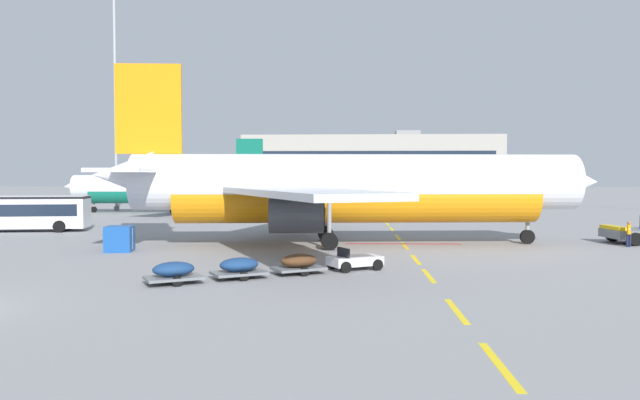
# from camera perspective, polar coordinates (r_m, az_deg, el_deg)

# --- Properties ---
(ground) EXTENTS (400.00, 400.00, 0.00)m
(ground) POSITION_cam_1_polar(r_m,az_deg,el_deg) (65.66, 25.85, -2.06)
(ground) COLOR gray
(apron_paint_markings) EXTENTS (8.00, 95.59, 0.01)m
(apron_paint_markings) POSITION_cam_1_polar(r_m,az_deg,el_deg) (57.49, 6.49, -2.43)
(apron_paint_markings) COLOR yellow
(apron_paint_markings) RESTS_ON ground
(airliner_foreground) EXTENTS (34.82, 34.50, 12.20)m
(airliner_foreground) POSITION_cam_1_polar(r_m,az_deg,el_deg) (41.49, 2.64, 1.21)
(airliner_foreground) COLOR white
(airliner_foreground) RESTS_ON ground
(airliner_mid_left) EXTENTS (26.94, 26.80, 9.45)m
(airliner_mid_left) POSITION_cam_1_polar(r_m,az_deg,el_deg) (80.25, -14.00, 1.04)
(airliner_mid_left) COLOR white
(airliner_mid_left) RESTS_ON ground
(apron_shuttle_bus) EXTENTS (12.30, 4.66, 3.00)m
(apron_shuttle_bus) POSITION_cam_1_polar(r_m,az_deg,el_deg) (57.54, -26.79, -0.92)
(apron_shuttle_bus) COLOR silver
(apron_shuttle_bus) RESTS_ON ground
(baggage_train) EXTENTS (10.84, 6.94, 1.14)m
(baggage_train) POSITION_cam_1_polar(r_m,az_deg,el_deg) (28.77, -4.70, -6.11)
(baggage_train) COLOR silver
(baggage_train) RESTS_ON ground
(ground_crew_worker) EXTENTS (0.41, 0.61, 1.72)m
(ground_crew_worker) POSITION_cam_1_polar(r_m,az_deg,el_deg) (45.29, 26.98, -2.71)
(ground_crew_worker) COLOR #191E38
(ground_crew_worker) RESTS_ON ground
(uld_cargo_container) EXTENTS (1.79, 1.75, 1.60)m
(uld_cargo_container) POSITION_cam_1_polar(r_m,az_deg,el_deg) (39.92, -18.30, -3.47)
(uld_cargo_container) COLOR #194C9E
(uld_cargo_container) RESTS_ON ground
(apron_light_mast_near) EXTENTS (1.80, 1.80, 30.13)m
(apron_light_mast_near) POSITION_cam_1_polar(r_m,az_deg,el_deg) (87.79, -18.69, 11.08)
(apron_light_mast_near) COLOR slate
(apron_light_mast_near) RESTS_ON ground
(terminal_satellite) EXTENTS (62.21, 24.04, 16.01)m
(terminal_satellite) POSITION_cam_1_polar(r_m,az_deg,el_deg) (155.04, 4.78, 3.22)
(terminal_satellite) COLOR #9E998E
(terminal_satellite) RESTS_ON ground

